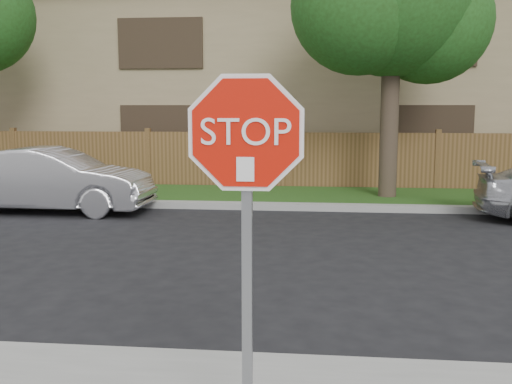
# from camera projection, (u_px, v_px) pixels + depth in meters

# --- Properties ---
(ground) EXTENTS (90.00, 90.00, 0.00)m
(ground) POSITION_uv_depth(u_px,v_px,m) (226.00, 361.00, 5.47)
(ground) COLOR black
(ground) RESTS_ON ground
(far_curb) EXTENTS (70.00, 0.30, 0.15)m
(far_curb) POSITION_uv_depth(u_px,v_px,m) (282.00, 206.00, 13.48)
(far_curb) COLOR gray
(far_curb) RESTS_ON ground
(grass_strip) EXTENTS (70.00, 3.00, 0.12)m
(grass_strip) POSITION_uv_depth(u_px,v_px,m) (286.00, 196.00, 15.11)
(grass_strip) COLOR #1E4714
(grass_strip) RESTS_ON ground
(fence) EXTENTS (70.00, 0.12, 1.60)m
(fence) POSITION_uv_depth(u_px,v_px,m) (289.00, 161.00, 16.58)
(fence) COLOR brown
(fence) RESTS_ON ground
(apartment_building) EXTENTS (35.20, 9.20, 7.20)m
(apartment_building) POSITION_uv_depth(u_px,v_px,m) (298.00, 72.00, 21.70)
(apartment_building) COLOR #99855F
(apartment_building) RESTS_ON ground
(stop_sign) EXTENTS (1.01, 0.13, 2.55)m
(stop_sign) POSITION_uv_depth(u_px,v_px,m) (246.00, 185.00, 3.71)
(stop_sign) COLOR gray
(stop_sign) RESTS_ON sidewalk_near
(sedan_left) EXTENTS (4.31, 1.54, 1.42)m
(sedan_left) POSITION_uv_depth(u_px,v_px,m) (53.00, 180.00, 13.09)
(sedan_left) COLOR silver
(sedan_left) RESTS_ON ground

